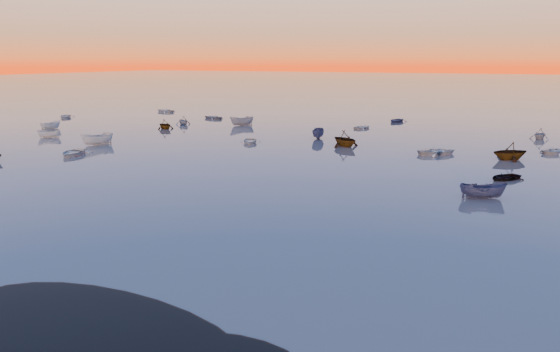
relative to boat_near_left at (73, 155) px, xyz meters
The scene contains 4 objects.
ground 73.98m from the boat_near_left, 66.21° to the left, with size 600.00×600.00×0.00m, color #6B5F59.
moored_fleet 36.31m from the boat_near_left, 34.74° to the left, with size 124.00×58.00×1.20m, color silver, non-canonical shape.
boat_near_left is the anchor object (origin of this frame).
boat_near_center 43.75m from the boat_near_left, ahead, with size 3.63×1.54×1.26m, color navy.
Camera 1 is at (16.50, -13.24, 10.72)m, focal length 35.00 mm.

